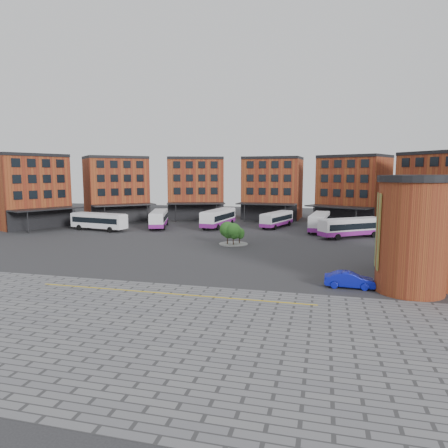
% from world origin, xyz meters
% --- Properties ---
extents(ground, '(160.00, 160.00, 0.00)m').
position_xyz_m(ground, '(0.00, 0.00, 0.00)').
color(ground, '#28282B').
rests_on(ground, ground).
extents(paving_zone, '(50.00, 22.00, 0.02)m').
position_xyz_m(paving_zone, '(2.00, -22.00, 0.01)').
color(paving_zone, slate).
rests_on(paving_zone, ground).
extents(yellow_line, '(26.00, 0.15, 0.02)m').
position_xyz_m(yellow_line, '(2.00, -14.00, 0.03)').
color(yellow_line, gold).
rests_on(yellow_line, paving_zone).
extents(main_building, '(94.14, 42.48, 14.60)m').
position_xyz_m(main_building, '(-4.77, 38.25, 7.23)').
color(main_building, brown).
rests_on(main_building, ground).
extents(tree_island, '(4.40, 4.40, 3.55)m').
position_xyz_m(tree_island, '(1.88, 11.40, 2.00)').
color(tree_island, gray).
rests_on(tree_island, ground).
extents(bus_a, '(11.86, 4.66, 3.27)m').
position_xyz_m(bus_a, '(-25.97, 20.26, 1.94)').
color(bus_a, white).
rests_on(bus_a, ground).
extents(bus_b, '(6.22, 12.10, 3.34)m').
position_xyz_m(bus_b, '(-16.59, 26.89, 1.81)').
color(bus_b, silver).
rests_on(bus_b, ground).
extents(bus_c, '(4.24, 12.85, 3.55)m').
position_xyz_m(bus_c, '(-5.18, 30.17, 1.93)').
color(bus_c, white).
rests_on(bus_c, ground).
extents(bus_d, '(5.65, 11.06, 3.05)m').
position_xyz_m(bus_d, '(6.18, 32.95, 1.65)').
color(bus_d, silver).
rests_on(bus_d, ground).
extents(bus_e, '(3.89, 12.10, 3.35)m').
position_xyz_m(bus_e, '(14.52, 29.20, 1.82)').
color(bus_e, silver).
rests_on(bus_e, ground).
extents(bus_f, '(11.02, 9.09, 3.30)m').
position_xyz_m(bus_f, '(19.79, 22.89, 1.79)').
color(bus_f, silver).
rests_on(bus_f, ground).
extents(blue_car, '(4.64, 1.66, 1.52)m').
position_xyz_m(blue_car, '(17.78, -8.00, 0.76)').
color(blue_car, '#0D15AB').
rests_on(blue_car, ground).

